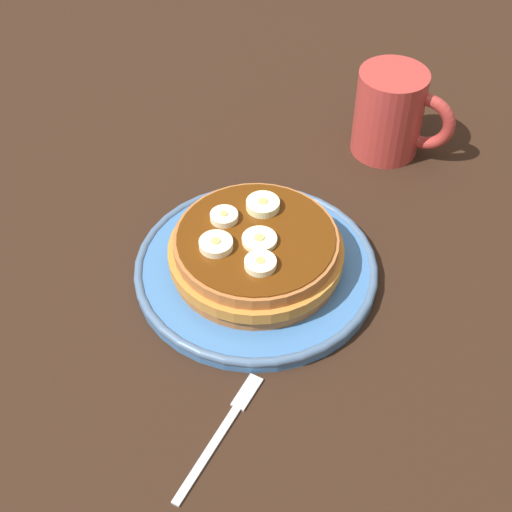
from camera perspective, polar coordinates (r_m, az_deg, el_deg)
The scene contains 10 objects.
ground_plane at distance 71.42cm, azimuth 0.00°, elevation -2.22°, with size 140.00×140.00×3.00cm, color black.
plate at distance 69.70cm, azimuth 0.00°, elevation -0.96°, with size 23.51×23.51×1.52cm.
pancake_stack at distance 68.06cm, azimuth -0.22°, elevation 0.44°, with size 16.73×16.82×3.89cm.
banana_slice_0 at distance 65.96cm, azimuth 0.27°, elevation 1.26°, with size 3.26×3.26×0.73cm.
banana_slice_1 at distance 63.77cm, azimuth 0.35°, elevation -0.63°, with size 2.89×2.89×0.92cm.
banana_slice_2 at distance 68.12cm, azimuth -2.54°, elevation 3.10°, with size 2.67×2.67×0.92cm.
banana_slice_3 at distance 65.50cm, azimuth -3.18°, elevation 0.91°, with size 3.12×3.12×0.96cm.
banana_slice_4 at distance 69.17cm, azimuth 0.55°, elevation 4.04°, with size 3.24×3.24×1.05cm.
coffee_mug at distance 83.06cm, azimuth 10.73°, elevation 11.10°, with size 11.35×7.67×10.00cm.
fork at distance 60.01cm, azimuth -2.55°, elevation -13.40°, with size 1.80×13.04×0.50cm.
Camera 1 is at (19.79, -42.94, 52.03)cm, focal length 50.58 mm.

